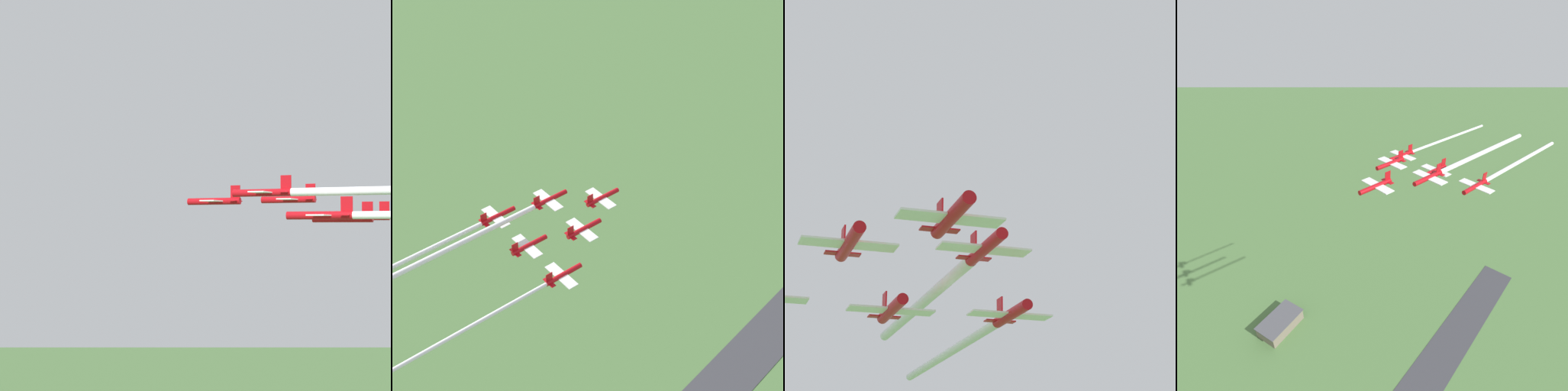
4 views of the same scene
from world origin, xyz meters
The scene contains 9 objects.
jet_0 centered at (37.57, -2.14, 165.28)m, with size 10.49×10.19×3.53m.
jet_1 centered at (46.92, -12.63, 166.38)m, with size 10.49×10.19×3.53m.
jet_2 centered at (51.29, 0.94, 165.65)m, with size 10.49×10.19×3.53m.
jet_3 centered at (56.28, -23.12, 162.37)m, with size 10.49×10.19×3.53m.
jet_4 centered at (60.64, -9.55, 161.96)m, with size 10.49×10.19×3.53m.
jet_5 centered at (65.00, 4.02, 162.40)m, with size 10.49×10.19×3.53m.
smoke_trail_1 centered at (72.76, -20.93, 166.33)m, with size 42.89×14.96×1.38m.
smoke_trail_3 centered at (82.44, -31.53, 162.32)m, with size 43.48×14.99×1.20m.
smoke_trail_5 centered at (90.63, -4.21, 162.35)m, with size 42.34×14.41×0.94m.
Camera 2 is at (172.37, 81.38, 291.61)m, focal length 70.00 mm.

